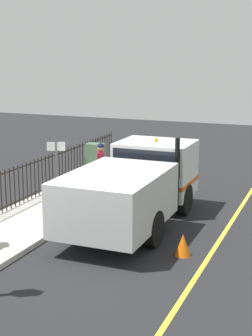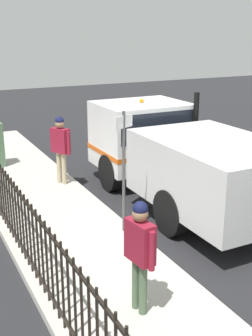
{
  "view_description": "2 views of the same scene",
  "coord_description": "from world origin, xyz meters",
  "px_view_note": "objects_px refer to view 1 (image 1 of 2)",
  "views": [
    {
      "loc": [
        -5.29,
        10.86,
        4.87
      ],
      "look_at": [
        0.66,
        -3.64,
        1.34
      ],
      "focal_mm": 54.54,
      "sensor_mm": 36.0,
      "label": 1
    },
    {
      "loc": [
        5.33,
        6.08,
        4.03
      ],
      "look_at": [
        0.65,
        -3.27,
        0.72
      ],
      "focal_mm": 47.28,
      "sensor_mm": 36.0,
      "label": 2
    }
  ],
  "objects_px": {
    "utility_cabinet": "(95,160)",
    "traffic_cone": "(183,245)",
    "worker_standing": "(101,163)",
    "street_sign": "(57,172)",
    "work_truck": "(138,182)"
  },
  "relations": [
    {
      "from": "utility_cabinet",
      "to": "traffic_cone",
      "type": "distance_m",
      "value": 8.27
    },
    {
      "from": "worker_standing",
      "to": "street_sign",
      "type": "bearing_deg",
      "value": -23.93
    },
    {
      "from": "worker_standing",
      "to": "traffic_cone",
      "type": "xyz_separation_m",
      "value": [
        -4.04,
        3.89,
        -0.95
      ]
    },
    {
      "from": "work_truck",
      "to": "traffic_cone",
      "type": "relative_size",
      "value": 10.88
    },
    {
      "from": "worker_standing",
      "to": "utility_cabinet",
      "type": "xyz_separation_m",
      "value": [
        1.35,
        -2.36,
        -0.45
      ]
    },
    {
      "from": "work_truck",
      "to": "utility_cabinet",
      "type": "distance_m",
      "value": 5.61
    },
    {
      "from": "work_truck",
      "to": "utility_cabinet",
      "type": "xyz_separation_m",
      "value": [
        3.47,
        -4.38,
        -0.46
      ]
    },
    {
      "from": "worker_standing",
      "to": "traffic_cone",
      "type": "height_order",
      "value": "worker_standing"
    },
    {
      "from": "traffic_cone",
      "to": "work_truck",
      "type": "bearing_deg",
      "value": -44.35
    },
    {
      "from": "utility_cabinet",
      "to": "traffic_cone",
      "type": "relative_size",
      "value": 2.31
    },
    {
      "from": "traffic_cone",
      "to": "street_sign",
      "type": "bearing_deg",
      "value": -9.1
    },
    {
      "from": "work_truck",
      "to": "worker_standing",
      "type": "relative_size",
      "value": 3.41
    },
    {
      "from": "utility_cabinet",
      "to": "street_sign",
      "type": "bearing_deg",
      "value": 105.23
    },
    {
      "from": "utility_cabinet",
      "to": "street_sign",
      "type": "distance_m",
      "value": 5.9
    },
    {
      "from": "work_truck",
      "to": "street_sign",
      "type": "relative_size",
      "value": 2.5
    }
  ]
}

